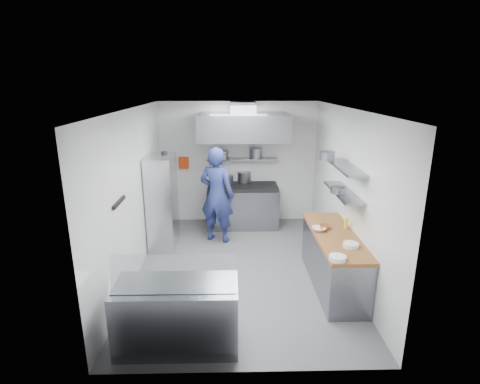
{
  "coord_description": "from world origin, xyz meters",
  "views": [
    {
      "loc": [
        -0.16,
        -6.04,
        3.21
      ],
      "look_at": [
        0.0,
        0.6,
        1.25
      ],
      "focal_mm": 28.0,
      "sensor_mm": 36.0,
      "label": 1
    }
  ],
  "objects_px": {
    "gas_range": "(243,207)",
    "chef": "(217,195)",
    "wire_rack": "(162,202)",
    "display_case": "(177,315)"
  },
  "relations": [
    {
      "from": "chef",
      "to": "display_case",
      "type": "distance_m",
      "value": 3.34
    },
    {
      "from": "chef",
      "to": "wire_rack",
      "type": "bearing_deg",
      "value": 32.54
    },
    {
      "from": "chef",
      "to": "display_case",
      "type": "height_order",
      "value": "chef"
    },
    {
      "from": "wire_rack",
      "to": "display_case",
      "type": "bearing_deg",
      "value": -77.26
    },
    {
      "from": "chef",
      "to": "wire_rack",
      "type": "relative_size",
      "value": 1.07
    },
    {
      "from": "gas_range",
      "to": "wire_rack",
      "type": "bearing_deg",
      "value": -147.17
    },
    {
      "from": "gas_range",
      "to": "chef",
      "type": "bearing_deg",
      "value": -123.77
    },
    {
      "from": "gas_range",
      "to": "display_case",
      "type": "xyz_separation_m",
      "value": [
        -0.94,
        -4.1,
        -0.03
      ]
    },
    {
      "from": "chef",
      "to": "wire_rack",
      "type": "xyz_separation_m",
      "value": [
        -1.07,
        -0.22,
        -0.07
      ]
    },
    {
      "from": "gas_range",
      "to": "wire_rack",
      "type": "distance_m",
      "value": 2.0
    }
  ]
}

